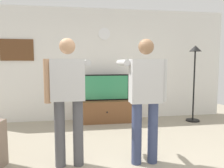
{
  "coord_description": "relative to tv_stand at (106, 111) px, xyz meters",
  "views": [
    {
      "loc": [
        -0.53,
        -2.41,
        1.42
      ],
      "look_at": [
        0.03,
        1.2,
        1.05
      ],
      "focal_mm": 34.8,
      "sensor_mm": 36.0,
      "label": 1
    }
  ],
  "objects": [
    {
      "name": "wall_clock",
      "position": [
        -0.0,
        0.29,
        1.84
      ],
      "size": [
        0.28,
        0.03,
        0.28
      ],
      "primitive_type": "cylinder",
      "rotation": [
        1.57,
        0.0,
        0.0
      ],
      "color": "white"
    },
    {
      "name": "tv_stand",
      "position": [
        0.0,
        0.0,
        0.0
      ],
      "size": [
        1.24,
        0.44,
        0.51
      ],
      "color": "brown",
      "rests_on": "ground_plane"
    },
    {
      "name": "framed_picture",
      "position": [
        -2.02,
        0.3,
        1.44
      ],
      "size": [
        0.73,
        0.04,
        0.49
      ],
      "primitive_type": "cube",
      "color": "brown"
    },
    {
      "name": "back_wall",
      "position": [
        -0.11,
        0.35,
        1.09
      ],
      "size": [
        6.4,
        0.1,
        2.7
      ],
      "primitive_type": "cube",
      "color": "silver",
      "rests_on": "ground_plane"
    },
    {
      "name": "floor_lamp",
      "position": [
        2.08,
        -0.24,
        1.04
      ],
      "size": [
        0.32,
        0.32,
        1.81
      ],
      "color": "black",
      "rests_on": "ground_plane"
    },
    {
      "name": "person_standing_nearer_lamp",
      "position": [
        -0.77,
        -2.08,
        0.74
      ],
      "size": [
        0.62,
        0.78,
        1.73
      ],
      "color": "#4C4C51",
      "rests_on": "ground_plane"
    },
    {
      "name": "person_standing_nearer_couch",
      "position": [
        0.27,
        -2.16,
        0.73
      ],
      "size": [
        0.61,
        0.78,
        1.73
      ],
      "color": "#384266",
      "rests_on": "ground_plane"
    },
    {
      "name": "television",
      "position": [
        -0.0,
        0.05,
        0.56
      ],
      "size": [
        1.12,
        0.07,
        0.62
      ],
      "color": "black",
      "rests_on": "tv_stand"
    }
  ]
}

